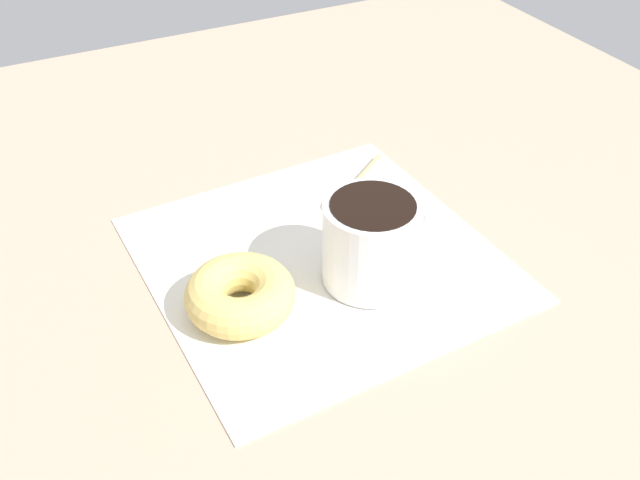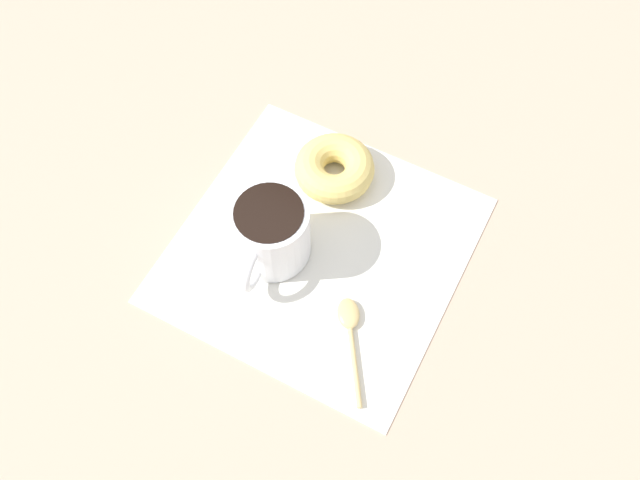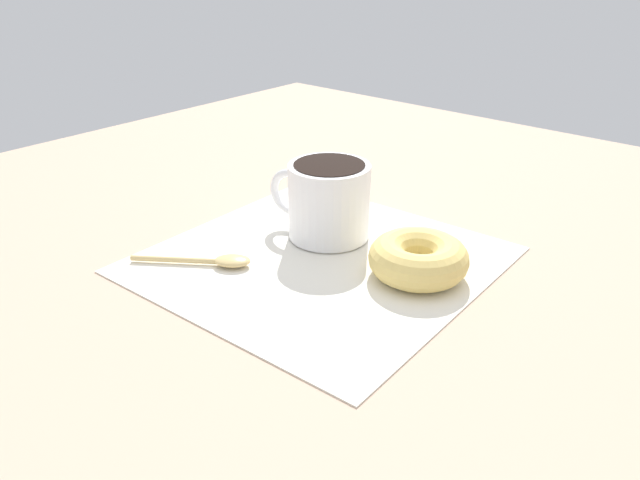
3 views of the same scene
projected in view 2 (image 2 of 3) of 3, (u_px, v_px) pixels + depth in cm
name	position (u px, v px, depth cm)	size (l,w,h in cm)	color
ground_plane	(314.00, 245.00, 83.06)	(120.00, 120.00, 2.00)	tan
napkin	(320.00, 249.00, 81.52)	(31.33, 31.33, 0.30)	white
coffee_cup	(270.00, 232.00, 77.59)	(8.66, 11.78, 8.12)	white
donut	(334.00, 168.00, 84.53)	(9.56, 9.56, 3.56)	#E5C66B
spoon	(350.00, 327.00, 76.36)	(8.23, 10.75, 0.90)	#D8B772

